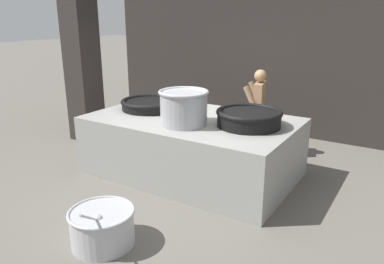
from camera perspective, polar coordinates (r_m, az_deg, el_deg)
The scene contains 9 objects.
ground_plane at distance 6.03m, azimuth 0.00°, elevation -6.19°, with size 60.00×60.00×0.00m, color #666059.
back_wall at distance 8.12m, azimuth 11.10°, elevation 13.36°, with size 7.40×0.24×3.76m, color #2D2826.
support_pillar at distance 7.63m, azimuth -16.60°, elevation 12.72°, with size 0.51×0.51×3.76m, color #2D2826.
hearth_platform at distance 5.87m, azimuth 0.00°, elevation -2.12°, with size 3.12×1.88×0.91m.
giant_wok_near at distance 6.29m, azimuth -6.36°, elevation 4.29°, with size 0.98×0.98×0.17m.
giant_wok_far at distance 5.34m, azimuth 8.68°, elevation 2.23°, with size 0.94×0.94×0.24m.
stock_pot at distance 5.31m, azimuth -1.28°, elevation 3.84°, with size 0.72×0.72×0.50m.
cook at distance 6.66m, azimuth 10.05°, elevation 3.36°, with size 0.43×0.60×1.53m.
prep_bowl_vegetables at distance 4.31m, azimuth -13.52°, elevation -13.70°, with size 0.72×0.88×0.69m.
Camera 1 is at (2.93, -4.69, 2.42)m, focal length 35.00 mm.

